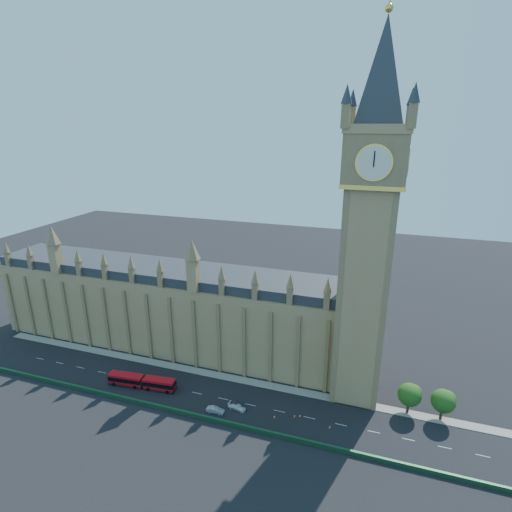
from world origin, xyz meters
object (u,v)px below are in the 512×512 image
(car_white, at_px, (237,407))
(red_bus, at_px, (142,381))
(car_silver, at_px, (215,410))
(car_grey, at_px, (236,405))

(car_white, bearing_deg, red_bus, 97.19)
(car_silver, relative_size, car_white, 0.94)
(car_white, bearing_deg, car_grey, 43.84)
(car_silver, bearing_deg, car_grey, -54.53)
(car_grey, xyz_separation_m, car_white, (0.31, -0.43, -0.09))
(car_silver, bearing_deg, car_white, -59.78)
(car_silver, distance_m, car_white, 5.81)
(car_grey, bearing_deg, car_silver, 132.56)
(red_bus, relative_size, car_grey, 4.24)
(red_bus, relative_size, car_silver, 4.31)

